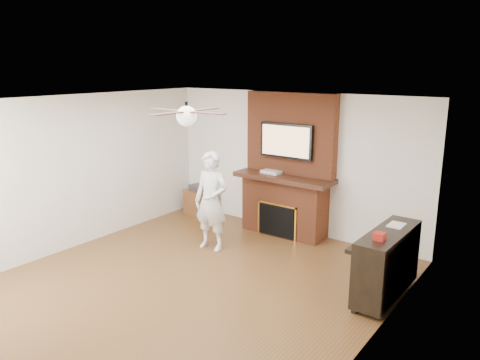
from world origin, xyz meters
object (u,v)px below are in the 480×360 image
Objects in this scene: fireplace at (287,179)px; person at (211,201)px; side_table at (201,201)px; piano at (386,262)px.

fireplace is 1.50m from person.
person is 2.56× the size of side_table.
person is 1.95m from side_table.
fireplace is at bearing 151.06° from piano.
piano is (2.88, 0.05, -0.33)m from person.
side_table is at bearing 129.51° from person.
fireplace reaches higher than person.
piano is (4.24, -1.25, 0.21)m from side_table.
side_table is at bearing 164.63° from piano.
piano is at bearing -30.00° from fireplace.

